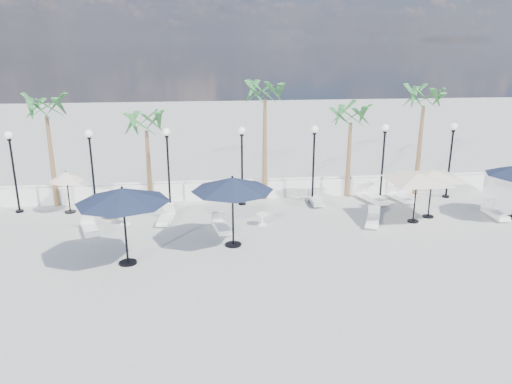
{
  "coord_description": "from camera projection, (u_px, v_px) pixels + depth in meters",
  "views": [
    {
      "loc": [
        -1.89,
        -16.71,
        7.74
      ],
      "look_at": [
        0.36,
        3.6,
        1.5
      ],
      "focal_mm": 35.0,
      "sensor_mm": 36.0,
      "label": 1
    }
  ],
  "objects": [
    {
      "name": "lamppost_6",
      "position": [
        451.0,
        150.0,
        24.9
      ],
      "size": [
        0.36,
        0.36,
        3.84
      ],
      "color": "black",
      "rests_on": "ground"
    },
    {
      "name": "palm_4",
      "position": [
        424.0,
        103.0,
        24.87
      ],
      "size": [
        2.6,
        2.6,
        5.7
      ],
      "color": "brown",
      "rests_on": "ground"
    },
    {
      "name": "lounger_2",
      "position": [
        166.0,
        217.0,
        22.09
      ],
      "size": [
        0.77,
        1.75,
        0.63
      ],
      "rotation": [
        0.0,
        0.0,
        -0.14
      ],
      "color": "white",
      "rests_on": "ground"
    },
    {
      "name": "lounger_6",
      "position": [
        372.0,
        197.0,
        24.86
      ],
      "size": [
        1.25,
        2.18,
        0.78
      ],
      "rotation": [
        0.0,
        0.0,
        0.3
      ],
      "color": "white",
      "rests_on": "ground"
    },
    {
      "name": "lamppost_1",
      "position": [
        91.0,
        158.0,
        23.06
      ],
      "size": [
        0.36,
        0.36,
        3.84
      ],
      "color": "black",
      "rests_on": "ground"
    },
    {
      "name": "lamppost_0",
      "position": [
        12.0,
        160.0,
        22.69
      ],
      "size": [
        0.36,
        0.36,
        3.84
      ],
      "color": "black",
      "rests_on": "ground"
    },
    {
      "name": "lamppost_2",
      "position": [
        168.0,
        157.0,
        23.43
      ],
      "size": [
        0.36,
        0.36,
        3.84
      ],
      "color": "black",
      "rests_on": "ground"
    },
    {
      "name": "lounger_7",
      "position": [
        373.0,
        220.0,
        21.82
      ],
      "size": [
        1.15,
        1.76,
        0.63
      ],
      "rotation": [
        0.0,
        0.0,
        -0.4
      ],
      "color": "white",
      "rests_on": "ground"
    },
    {
      "name": "lamppost_3",
      "position": [
        242.0,
        155.0,
        23.79
      ],
      "size": [
        0.36,
        0.36,
        3.84
      ],
      "color": "black",
      "rests_on": "ground"
    },
    {
      "name": "lounger_4",
      "position": [
        316.0,
        199.0,
        24.57
      ],
      "size": [
        0.56,
        1.7,
        0.64
      ],
      "rotation": [
        0.0,
        0.0,
        -0.0
      ],
      "color": "white",
      "rests_on": "ground"
    },
    {
      "name": "palm_1",
      "position": [
        146.0,
        127.0,
        23.71
      ],
      "size": [
        2.6,
        2.6,
        4.7
      ],
      "color": "brown",
      "rests_on": "ground"
    },
    {
      "name": "ground",
      "position": [
        257.0,
        260.0,
        18.34
      ],
      "size": [
        100.0,
        100.0,
        0.0
      ],
      "primitive_type": "plane",
      "color": "#AEAFA9",
      "rests_on": "ground"
    },
    {
      "name": "parasol_navy_left",
      "position": [
        123.0,
        196.0,
        17.28
      ],
      "size": [
        3.31,
        3.31,
        2.92
      ],
      "color": "black",
      "rests_on": "ground"
    },
    {
      "name": "lounger_3",
      "position": [
        221.0,
        226.0,
        21.07
      ],
      "size": [
        0.83,
        1.73,
        0.62
      ],
      "rotation": [
        0.0,
        0.0,
        0.18
      ],
      "color": "white",
      "rests_on": "ground"
    },
    {
      "name": "lounger_5",
      "position": [
        401.0,
        196.0,
        25.03
      ],
      "size": [
        0.92,
        1.81,
        0.65
      ],
      "rotation": [
        0.0,
        0.0,
        0.22
      ],
      "color": "white",
      "rests_on": "ground"
    },
    {
      "name": "lounger_1",
      "position": [
        123.0,
        207.0,
        23.25
      ],
      "size": [
        1.33,
        2.18,
        0.78
      ],
      "rotation": [
        0.0,
        0.0,
        -0.35
      ],
      "color": "white",
      "rests_on": "ground"
    },
    {
      "name": "lamppost_5",
      "position": [
        384.0,
        151.0,
        24.53
      ],
      "size": [
        0.36,
        0.36,
        3.84
      ],
      "color": "black",
      "rests_on": "ground"
    },
    {
      "name": "palm_2",
      "position": [
        265.0,
        97.0,
        23.91
      ],
      "size": [
        2.6,
        2.6,
        6.1
      ],
      "color": "brown",
      "rests_on": "ground"
    },
    {
      "name": "lounger_0",
      "position": [
        90.0,
        227.0,
        20.9
      ],
      "size": [
        1.1,
        1.86,
        0.66
      ],
      "rotation": [
        0.0,
        0.0,
        0.32
      ],
      "color": "white",
      "rests_on": "ground"
    },
    {
      "name": "side_table_2",
      "position": [
        263.0,
        218.0,
        21.68
      ],
      "size": [
        0.55,
        0.55,
        0.53
      ],
      "color": "white",
      "rests_on": "ground"
    },
    {
      "name": "palm_0",
      "position": [
        46.0,
        113.0,
        23.01
      ],
      "size": [
        2.6,
        2.6,
        5.5
      ],
      "color": "brown",
      "rests_on": "ground"
    },
    {
      "name": "lamppost_4",
      "position": [
        314.0,
        153.0,
        24.16
      ],
      "size": [
        0.36,
        0.36,
        3.84
      ],
      "color": "black",
      "rests_on": "ground"
    },
    {
      "name": "parasol_cream_sq_b",
      "position": [
        433.0,
        170.0,
        22.12
      ],
      "size": [
        4.74,
        4.74,
        2.38
      ],
      "color": "black",
      "rests_on": "ground"
    },
    {
      "name": "balustrade",
      "position": [
        241.0,
        189.0,
        25.34
      ],
      "size": [
        26.0,
        0.3,
        1.01
      ],
      "color": "silver",
      "rests_on": "ground"
    },
    {
      "name": "parasol_cream_sq_a",
      "position": [
        418.0,
        174.0,
        21.52
      ],
      "size": [
        4.84,
        4.84,
        2.38
      ],
      "color": "black",
      "rests_on": "ground"
    },
    {
      "name": "parasol_cream_small",
      "position": [
        66.0,
        177.0,
        22.88
      ],
      "size": [
        1.63,
        1.63,
        2.0
      ],
      "color": "black",
      "rests_on": "ground"
    },
    {
      "name": "parasol_navy_mid",
      "position": [
        232.0,
        184.0,
        18.89
      ],
      "size": [
        3.17,
        3.17,
        2.84
      ],
      "color": "black",
      "rests_on": "ground"
    },
    {
      "name": "palm_3",
      "position": [
        351.0,
        120.0,
        24.71
      ],
      "size": [
        2.6,
        2.6,
        4.9
      ],
      "color": "brown",
      "rests_on": "ground"
    },
    {
      "name": "side_table_1",
      "position": [
        125.0,
        217.0,
        21.81
      ],
      "size": [
        0.55,
        0.55,
        0.53
      ],
      "color": "white",
      "rests_on": "ground"
    },
    {
      "name": "lounger_8",
      "position": [
        495.0,
        213.0,
        22.65
      ],
      "size": [
        0.56,
        1.67,
        0.62
      ],
      "rotation": [
        0.0,
        0.0,
        -0.01
      ],
      "color": "white",
      "rests_on": "ground"
    }
  ]
}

